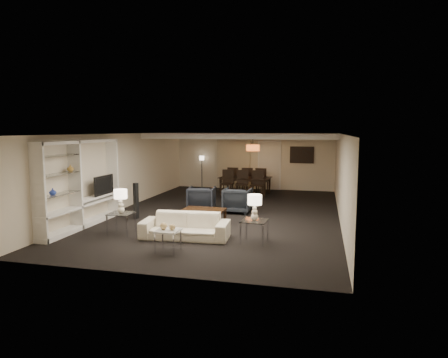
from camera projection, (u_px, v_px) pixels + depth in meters
floor at (224, 214)px, 12.55m from camera, size 11.00×11.00×0.00m
ceiling at (224, 134)px, 12.25m from camera, size 7.00×11.00×0.02m
wall_back at (254, 161)px, 17.70m from camera, size 7.00×0.02×2.50m
wall_front at (150, 207)px, 7.10m from camera, size 7.00×0.02×2.50m
wall_left at (122, 171)px, 13.23m from camera, size 0.02×11.00×2.50m
wall_right at (341, 177)px, 11.56m from camera, size 0.02×11.00×2.50m
ceiling_soffit at (245, 135)px, 15.63m from camera, size 7.00×4.00×0.20m
curtains at (234, 162)px, 17.84m from camera, size 1.50×0.12×2.40m
door at (269, 166)px, 17.53m from camera, size 0.90×0.05×2.10m
painting at (302, 155)px, 17.12m from camera, size 0.95×0.04×0.65m
media_unit at (81, 184)px, 10.69m from camera, size 0.38×3.40×2.35m
pendant_light at (253, 148)px, 15.62m from camera, size 0.52×0.52×0.24m
sofa at (185, 226)px, 9.66m from camera, size 2.17×0.98×0.62m
coffee_table at (204, 216)px, 11.22m from camera, size 1.18×0.71×0.42m
armchair_left at (201, 199)px, 12.97m from camera, size 0.95×0.97×0.79m
armchair_right at (238, 200)px, 12.69m from camera, size 0.84×0.87×0.79m
side_table_left at (121, 223)px, 10.07m from camera, size 0.62×0.62×0.54m
side_table_right at (254, 232)px, 9.26m from camera, size 0.62×0.62×0.54m
table_lamp_left at (121, 201)px, 10.00m from camera, size 0.36×0.36×0.60m
table_lamp_right at (255, 208)px, 9.19m from camera, size 0.34×0.34×0.60m
marble_table at (168, 241)px, 8.61m from camera, size 0.49×0.49×0.48m
gold_gourd_a at (164, 226)px, 8.59m from camera, size 0.16×0.16×0.16m
gold_gourd_b at (172, 227)px, 8.55m from camera, size 0.14×0.14×0.14m
television at (101, 185)px, 11.59m from camera, size 0.97×0.13×0.56m
vase_blue at (53, 192)px, 9.57m from camera, size 0.17×0.17×0.17m
vase_amber at (70, 168)px, 10.22m from camera, size 0.17×0.17×0.17m
floor_speaker at (136, 201)px, 11.82m from camera, size 0.15×0.15×1.06m
dining_table at (245, 186)px, 16.23m from camera, size 2.10×1.29×0.71m
chair_nl at (227, 183)px, 15.73m from camera, size 0.49×0.49×1.05m
chair_nm at (242, 184)px, 15.58m from camera, size 0.53×0.53×1.05m
chair_nr at (257, 184)px, 15.44m from camera, size 0.49×0.49×1.05m
chair_fl at (234, 179)px, 16.98m from camera, size 0.51×0.51×1.05m
chair_fm at (248, 180)px, 16.84m from camera, size 0.50×0.50×1.05m
chair_fr at (262, 180)px, 16.69m from camera, size 0.54×0.54×1.05m
floor_lamp at (202, 172)px, 18.02m from camera, size 0.22×0.22×1.46m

